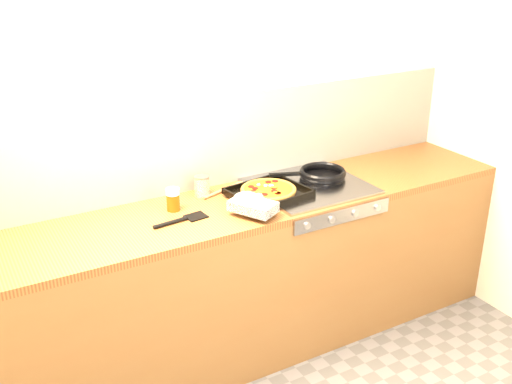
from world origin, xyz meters
TOP-DOWN VIEW (x-y plane):
  - room_shell at (0.00, 1.39)m, footprint 3.20×3.20m
  - counter_run at (0.00, 1.10)m, footprint 3.20×0.62m
  - stovetop at (0.45, 1.10)m, footprint 0.60×0.56m
  - pizza_on_tray at (0.13, 1.05)m, footprint 0.51×0.48m
  - frying_pan at (0.56, 1.15)m, footprint 0.46×0.34m
  - tomato_can at (-0.12, 1.27)m, footprint 0.10×0.10m
  - juice_glass at (-0.32, 1.18)m, footprint 0.08×0.08m
  - wooden_spoon at (0.04, 1.29)m, footprint 0.29×0.12m
  - black_spatula at (-0.34, 1.04)m, footprint 0.29×0.10m

SIDE VIEW (x-z plane):
  - counter_run at x=0.00m, z-range 0.00..0.90m
  - stovetop at x=0.45m, z-range 0.90..0.92m
  - black_spatula at x=-0.34m, z-range 0.90..0.92m
  - wooden_spoon at x=0.04m, z-range 0.90..0.92m
  - frying_pan at x=0.56m, z-range 0.92..0.96m
  - pizza_on_tray at x=0.13m, z-range 0.91..0.97m
  - tomato_can at x=-0.12m, z-range 0.90..1.01m
  - juice_glass at x=-0.32m, z-range 0.90..1.02m
  - room_shell at x=0.00m, z-range -0.45..2.75m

